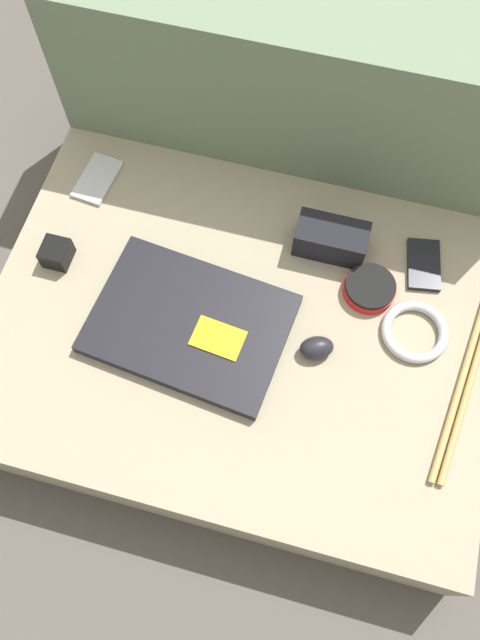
# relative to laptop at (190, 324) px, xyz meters

# --- Properties ---
(ground_plane) EXTENTS (8.00, 8.00, 0.00)m
(ground_plane) POSITION_rel_laptop_xyz_m (0.09, 0.03, -0.16)
(ground_plane) COLOR #4C4742
(couch_seat) EXTENTS (0.93, 0.69, 0.15)m
(couch_seat) POSITION_rel_laptop_xyz_m (0.09, 0.03, -0.09)
(couch_seat) COLOR gray
(couch_seat) RESTS_ON ground_plane
(couch_backrest) EXTENTS (0.93, 0.20, 0.47)m
(couch_backrest) POSITION_rel_laptop_xyz_m (0.09, 0.47, 0.07)
(couch_backrest) COLOR #60755B
(couch_backrest) RESTS_ON ground_plane
(laptop) EXTENTS (0.37, 0.28, 0.03)m
(laptop) POSITION_rel_laptop_xyz_m (0.00, 0.00, 0.00)
(laptop) COLOR black
(laptop) RESTS_ON couch_seat
(computer_mouse) EXTENTS (0.07, 0.06, 0.04)m
(computer_mouse) POSITION_rel_laptop_xyz_m (0.23, 0.01, 0.01)
(computer_mouse) COLOR black
(computer_mouse) RESTS_ON couch_seat
(speaker_puck) EXTENTS (0.10, 0.10, 0.03)m
(speaker_puck) POSITION_rel_laptop_xyz_m (0.30, 0.15, 0.00)
(speaker_puck) COLOR red
(speaker_puck) RESTS_ON couch_seat
(phone_silver) EXTENTS (0.08, 0.12, 0.01)m
(phone_silver) POSITION_rel_laptop_xyz_m (0.39, 0.23, -0.01)
(phone_silver) COLOR black
(phone_silver) RESTS_ON couch_seat
(phone_black) EXTENTS (0.08, 0.12, 0.01)m
(phone_black) POSITION_rel_laptop_xyz_m (-0.27, 0.26, -0.01)
(phone_black) COLOR #B7B7BC
(phone_black) RESTS_ON couch_seat
(camera_pouch) EXTENTS (0.13, 0.07, 0.06)m
(camera_pouch) POSITION_rel_laptop_xyz_m (0.21, 0.23, 0.02)
(camera_pouch) COLOR black
(camera_pouch) RESTS_ON couch_seat
(charger_brick) EXTENTS (0.05, 0.05, 0.04)m
(charger_brick) POSITION_rel_laptop_xyz_m (-0.28, 0.07, 0.01)
(charger_brick) COLOR black
(charger_brick) RESTS_ON couch_seat
(cable_coil) EXTENTS (0.12, 0.12, 0.02)m
(cable_coil) POSITION_rel_laptop_xyz_m (0.39, 0.09, -0.00)
(cable_coil) COLOR #B2B2B7
(cable_coil) RESTS_ON couch_seat
(drumstick_pair) EXTENTS (0.08, 0.39, 0.01)m
(drumstick_pair) POSITION_rel_laptop_xyz_m (0.50, 0.02, -0.01)
(drumstick_pair) COLOR tan
(drumstick_pair) RESTS_ON couch_seat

